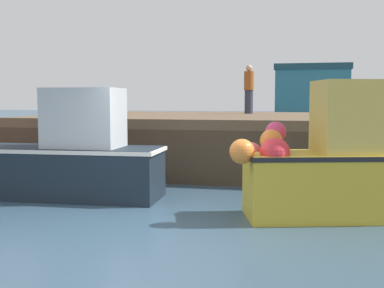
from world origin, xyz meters
name	(u,v)px	position (x,y,z in m)	size (l,w,h in m)	color
ground	(141,227)	(0.00, 0.00, -0.05)	(120.00, 160.00, 0.10)	#334C60
pier	(285,125)	(2.02, 7.11, 1.32)	(14.66, 7.65, 1.58)	brown
fishing_boat_near_right	(67,158)	(-2.23, 1.75, 0.84)	(4.31, 1.52, 2.30)	#19232D
fishing_boat_mid	(329,165)	(3.04, 1.17, 0.93)	(3.16, 1.97, 2.39)	gold
dockworker	(249,89)	(0.70, 9.25, 2.41)	(0.34, 0.34, 1.66)	#2D3342
warehouse	(312,94)	(3.06, 36.15, 2.54)	(6.30, 4.48, 5.05)	#2D6B7A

